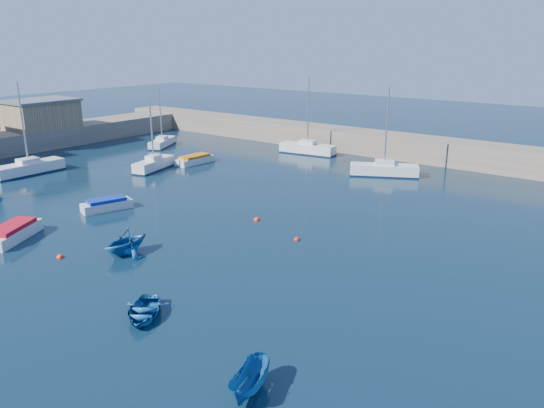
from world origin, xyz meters
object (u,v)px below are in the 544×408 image
Objects in this scene: sailboat_3 at (154,164)px; motorboat_2 at (195,159)px; sailboat_5 at (307,148)px; sailboat_6 at (384,170)px; motorboat_1 at (107,205)px; brick_shed_a at (41,115)px; sailboat_2 at (29,168)px; motorboat_0 at (12,233)px; dinghy_right at (250,382)px; dinghy_center at (144,311)px; sailboat_4 at (162,142)px; dinghy_left at (126,241)px.

sailboat_3 reaches higher than motorboat_2.
sailboat_5 is 1.01× the size of sailboat_6.
motorboat_1 is at bearing 170.91° from sailboat_5.
brick_shed_a is 0.88× the size of sailboat_5.
motorboat_0 is at bearing -32.50° from sailboat_2.
sailboat_6 is 2.14× the size of motorboat_1.
brick_shed_a is 1.04× the size of sailboat_3.
sailboat_2 is 1.04× the size of sailboat_6.
sailboat_6 reaches higher than motorboat_1.
dinghy_right is (11.39, -35.57, -0.07)m from sailboat_6.
motorboat_2 is at bearing 94.36° from dinghy_center.
sailboat_3 is 13.10m from sailboat_4.
dinghy_center is (15.56, -38.53, -0.33)m from sailboat_5.
dinghy_right is at bearing -64.98° from sailboat_4.
sailboat_3 is 5.03m from motorboat_2.
brick_shed_a is 23.61m from motorboat_2.
motorboat_1 is (-13.09, -24.31, -0.18)m from sailboat_6.
sailboat_6 is at bearing 35.71° from sailboat_2.
dinghy_left is at bearing 110.92° from dinghy_center.
sailboat_4 is at bearing 92.10° from motorboat_0.
motorboat_2 is 26.53m from dinghy_left.
sailboat_5 is at bearing 48.47° from sailboat_3.
dinghy_right is at bearing -21.86° from dinghy_left.
sailboat_5 is (17.49, 26.07, 0.01)m from sailboat_2.
brick_shed_a is 15.82m from sailboat_4.
dinghy_center is at bearing -165.60° from sailboat_5.
dinghy_center is at bearing -25.41° from brick_shed_a.
sailboat_4 is (-0.23, 18.44, -0.12)m from sailboat_2.
dinghy_center is at bearing -69.87° from sailboat_4.
dinghy_center is at bearing 152.72° from dinghy_right.
brick_shed_a reaches higher than motorboat_0.
motorboat_1 is at bearing -66.56° from motorboat_2.
sailboat_4 is at bearing 134.61° from dinghy_left.
sailboat_2 reaches higher than sailboat_5.
motorboat_0 is at bearing 131.17° from sailboat_6.
sailboat_3 reaches higher than dinghy_center.
motorboat_0 is (8.20, -19.91, -0.13)m from sailboat_3.
sailboat_2 reaches higher than dinghy_left.
sailboat_2 is 16.95m from motorboat_1.
sailboat_4 is 1.50× the size of motorboat_0.
sailboat_4 is at bearing 158.95° from motorboat_2.
dinghy_left reaches higher than motorboat_0.
motorboat_2 is (-19.57, -7.70, -0.19)m from sailboat_6.
brick_shed_a is 2.43× the size of dinghy_center.
sailboat_4 reaches higher than dinghy_right.
sailboat_2 is at bearing -116.27° from sailboat_4.
dinghy_left is (-4.22, -29.33, 0.22)m from sailboat_6.
brick_shed_a is at bearing 175.62° from motorboat_1.
sailboat_5 is 28.75m from motorboat_1.
sailboat_6 is 21.03m from motorboat_2.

